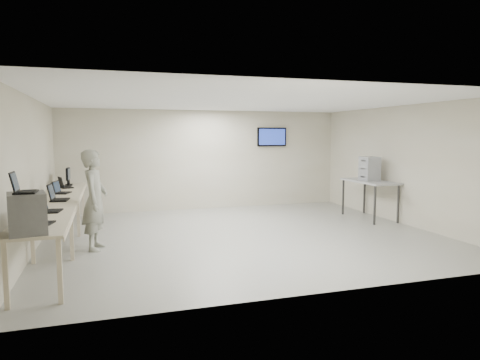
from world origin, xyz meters
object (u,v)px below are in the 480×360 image
object	(u,v)px
workbench	(58,205)
equipment_box	(27,213)
side_table	(370,183)
soldier	(95,200)

from	to	relation	value
workbench	equipment_box	bearing A→B (deg)	-91.31
equipment_box	side_table	bearing A→B (deg)	14.41
workbench	side_table	size ratio (longest dim) A/B	3.72
workbench	equipment_box	xyz separation A→B (m)	(-0.06, -2.75, 0.33)
workbench	side_table	bearing A→B (deg)	6.13
soldier	workbench	bearing A→B (deg)	79.32
soldier	side_table	distance (m)	6.61
equipment_box	soldier	world-z (taller)	soldier
soldier	side_table	size ratio (longest dim) A/B	1.14
equipment_box	side_table	world-z (taller)	equipment_box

